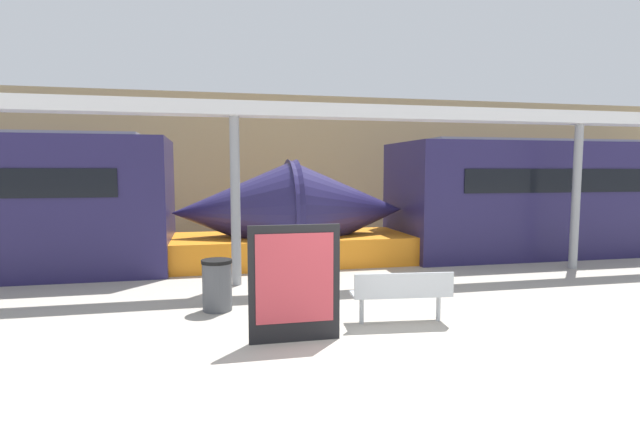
{
  "coord_description": "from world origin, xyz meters",
  "views": [
    {
      "loc": [
        -2.11,
        -5.58,
        2.34
      ],
      "look_at": [
        -0.02,
        3.83,
        1.4
      ],
      "focal_mm": 28.0,
      "sensor_mm": 36.0,
      "label": 1
    }
  ],
  "objects_px": {
    "poster_board": "(295,283)",
    "support_column_far": "(576,197)",
    "trash_bin": "(217,285)",
    "support_column_near": "(235,202)",
    "train_left": "(576,200)",
    "bench_near": "(402,292)"
  },
  "relations": [
    {
      "from": "poster_board",
      "to": "support_column_far",
      "type": "relative_size",
      "value": 0.47
    },
    {
      "from": "bench_near",
      "to": "trash_bin",
      "type": "distance_m",
      "value": 3.07
    },
    {
      "from": "trash_bin",
      "to": "poster_board",
      "type": "height_order",
      "value": "poster_board"
    },
    {
      "from": "bench_near",
      "to": "support_column_near",
      "type": "distance_m",
      "value": 4.16
    },
    {
      "from": "bench_near",
      "to": "trash_bin",
      "type": "relative_size",
      "value": 1.81
    },
    {
      "from": "support_column_far",
      "to": "bench_near",
      "type": "bearing_deg",
      "value": -150.45
    },
    {
      "from": "bench_near",
      "to": "poster_board",
      "type": "height_order",
      "value": "poster_board"
    },
    {
      "from": "trash_bin",
      "to": "support_column_far",
      "type": "bearing_deg",
      "value": 12.41
    },
    {
      "from": "bench_near",
      "to": "support_column_far",
      "type": "distance_m",
      "value": 6.63
    },
    {
      "from": "bench_near",
      "to": "trash_bin",
      "type": "xyz_separation_m",
      "value": [
        -2.75,
        1.36,
        -0.07
      ]
    },
    {
      "from": "train_left",
      "to": "trash_bin",
      "type": "height_order",
      "value": "train_left"
    },
    {
      "from": "trash_bin",
      "to": "support_column_near",
      "type": "distance_m",
      "value": 2.29
    },
    {
      "from": "poster_board",
      "to": "support_column_near",
      "type": "relative_size",
      "value": 0.47
    },
    {
      "from": "support_column_near",
      "to": "support_column_far",
      "type": "bearing_deg",
      "value": 0.0
    },
    {
      "from": "trash_bin",
      "to": "support_column_near",
      "type": "relative_size",
      "value": 0.25
    },
    {
      "from": "support_column_near",
      "to": "trash_bin",
      "type": "bearing_deg",
      "value": -102.75
    },
    {
      "from": "poster_board",
      "to": "support_column_far",
      "type": "distance_m",
      "value": 8.31
    },
    {
      "from": "train_left",
      "to": "poster_board",
      "type": "relative_size",
      "value": 10.36
    },
    {
      "from": "support_column_near",
      "to": "support_column_far",
      "type": "distance_m",
      "value": 8.01
    },
    {
      "from": "train_left",
      "to": "support_column_near",
      "type": "xyz_separation_m",
      "value": [
        -9.92,
        -2.29,
        0.21
      ]
    },
    {
      "from": "bench_near",
      "to": "poster_board",
      "type": "xyz_separation_m",
      "value": [
        -1.74,
        -0.44,
        0.32
      ]
    },
    {
      "from": "train_left",
      "to": "support_column_far",
      "type": "xyz_separation_m",
      "value": [
        -1.91,
        -2.29,
        0.21
      ]
    }
  ]
}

